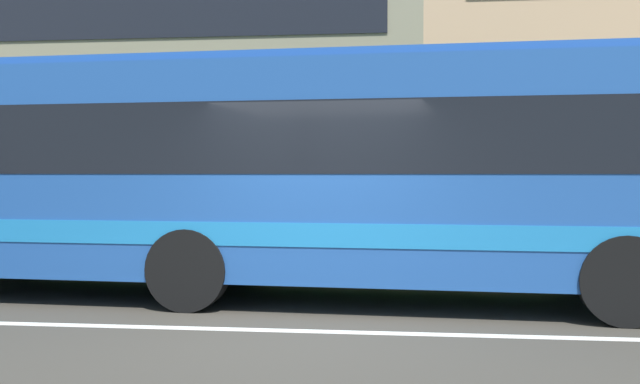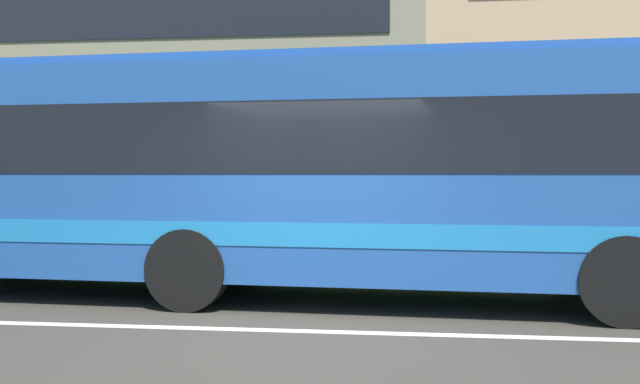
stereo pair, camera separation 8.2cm
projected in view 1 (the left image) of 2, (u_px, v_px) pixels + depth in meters
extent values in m
plane|color=#3C3830|center=(303.00, 331.00, 7.64)|extent=(160.00, 160.00, 0.00)
cube|color=silver|center=(303.00, 331.00, 7.64)|extent=(60.00, 0.16, 0.01)
cube|color=#2B6D27|center=(235.00, 234.00, 13.17)|extent=(22.15, 1.10, 1.14)
cube|color=gray|center=(77.00, 59.00, 21.72)|extent=(20.39, 8.11, 10.18)
cube|color=#204C93|center=(264.00, 172.00, 9.72)|extent=(10.81, 3.08, 2.68)
cube|color=black|center=(264.00, 142.00, 9.71)|extent=(10.17, 3.06, 0.86)
cube|color=#1D74B5|center=(264.00, 226.00, 9.74)|extent=(10.60, 3.09, 0.28)
cube|color=#1F4C98|center=(264.00, 67.00, 9.69)|extent=(10.36, 2.66, 0.12)
cylinder|color=black|center=(586.00, 257.00, 10.12)|extent=(1.01, 0.34, 1.00)
cylinder|color=black|center=(625.00, 280.00, 7.88)|extent=(1.01, 0.34, 1.00)
cylinder|color=black|center=(241.00, 250.00, 10.99)|extent=(1.01, 0.34, 1.00)
cylinder|color=black|center=(188.00, 270.00, 8.75)|extent=(1.01, 0.34, 1.00)
cylinder|color=black|center=(19.00, 246.00, 11.63)|extent=(1.01, 0.34, 1.00)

